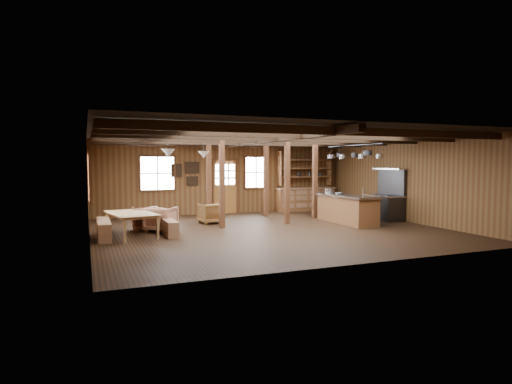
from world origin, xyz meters
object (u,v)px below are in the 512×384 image
at_px(commercial_range, 385,203).
at_px(armchair_b, 211,213).
at_px(dining_table, 133,225).
at_px(armchair_a, 146,218).
at_px(kitchen_island, 347,209).
at_px(armchair_c, 161,219).

distance_m(commercial_range, armchair_b, 6.09).
relative_size(dining_table, armchair_a, 2.43).
xyz_separation_m(dining_table, armchair_b, (2.63, 1.64, 0.01)).
height_order(commercial_range, dining_table, commercial_range).
height_order(kitchen_island, dining_table, kitchen_island).
relative_size(armchair_a, armchair_c, 0.96).
xyz_separation_m(commercial_range, dining_table, (-8.55, -0.27, -0.27)).
distance_m(commercial_range, armchair_c, 7.72).
bearing_deg(armchair_c, armchair_a, -11.75).
xyz_separation_m(commercial_range, armchair_a, (-8.09, 0.74, -0.25)).
bearing_deg(kitchen_island, armchair_b, 158.67).
xyz_separation_m(dining_table, armchair_c, (0.85, 0.60, 0.04)).
distance_m(dining_table, armchair_c, 1.04).
distance_m(dining_table, armchair_a, 1.11).
xyz_separation_m(kitchen_island, armchair_a, (-6.38, 0.95, -0.13)).
xyz_separation_m(kitchen_island, armchair_c, (-5.99, 0.55, -0.11)).
bearing_deg(armchair_c, kitchen_island, -150.56).
relative_size(kitchen_island, armchair_a, 3.29).
bearing_deg(commercial_range, armchair_c, 177.54).
distance_m(commercial_range, armchair_a, 8.13).
distance_m(kitchen_island, commercial_range, 1.73).
height_order(armchair_a, armchair_c, armchair_c).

